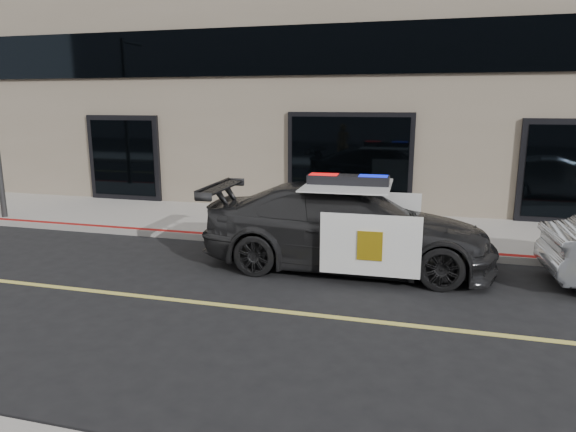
# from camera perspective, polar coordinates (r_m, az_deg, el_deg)

# --- Properties ---
(ground) EXTENTS (120.00, 120.00, 0.00)m
(ground) POSITION_cam_1_polar(r_m,az_deg,el_deg) (7.78, 6.13, -11.24)
(ground) COLOR black
(ground) RESTS_ON ground
(sidewalk_n) EXTENTS (60.00, 3.50, 0.15)m
(sidewalk_n) POSITION_cam_1_polar(r_m,az_deg,el_deg) (12.72, 9.95, -1.57)
(sidewalk_n) COLOR gray
(sidewalk_n) RESTS_ON ground
(building_n) EXTENTS (60.00, 7.00, 12.00)m
(building_n) POSITION_cam_1_polar(r_m,az_deg,el_deg) (17.81, 12.46, 21.51)
(building_n) COLOR #756856
(building_n) RESTS_ON ground
(police_car) EXTENTS (2.68, 5.61, 1.80)m
(police_car) POSITION_cam_1_polar(r_m,az_deg,el_deg) (9.90, 6.60, -1.13)
(police_car) COLOR black
(police_car) RESTS_ON ground
(fire_hydrant) EXTENTS (0.34, 0.47, 0.74)m
(fire_hydrant) POSITION_cam_1_polar(r_m,az_deg,el_deg) (12.13, -2.51, -0.02)
(fire_hydrant) COLOR silver
(fire_hydrant) RESTS_ON sidewalk_n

